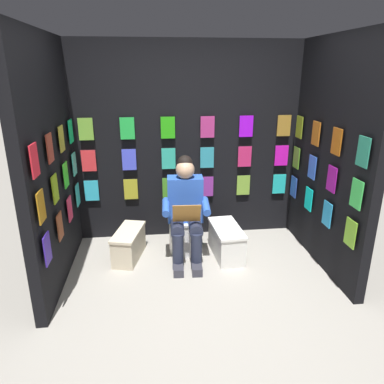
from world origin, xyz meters
name	(u,v)px	position (x,y,z in m)	size (l,w,h in m)	color
ground_plane	(208,315)	(0.00, 0.00, 0.00)	(30.00, 30.00, 0.00)	#9E998E
display_wall_back	(187,143)	(0.00, -1.77, 1.21)	(2.87, 0.14, 2.43)	black
display_wall_left	(331,157)	(-1.43, -0.86, 1.21)	(0.14, 1.72, 2.43)	black
display_wall_right	(50,165)	(1.43, -0.86, 1.21)	(0.14, 1.72, 2.43)	black
toilet	(185,224)	(0.08, -1.30, 0.33)	(0.41, 0.56, 0.77)	white
person_reading	(186,209)	(0.09, -1.08, 0.60)	(0.54, 0.70, 1.19)	blue
comic_longbox_near	(226,241)	(-0.38, -1.07, 0.18)	(0.35, 0.66, 0.36)	white
comic_longbox_far	(129,244)	(0.75, -1.14, 0.17)	(0.40, 0.65, 0.34)	beige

